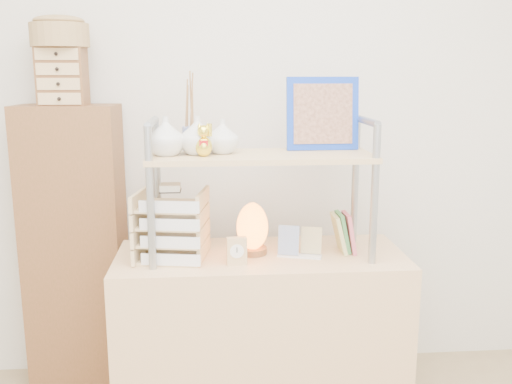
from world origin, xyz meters
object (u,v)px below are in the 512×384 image
Objects in this scene: cabinet at (76,249)px; letter_tray at (172,229)px; desk at (261,337)px; salt_lamp at (252,228)px.

cabinet is 0.66m from letter_tray.
desk is 0.89× the size of cabinet.
cabinet reaches higher than salt_lamp.
cabinet reaches higher than desk.
desk is at bearing -14.39° from salt_lamp.
salt_lamp is (-0.03, 0.01, 0.49)m from desk.
letter_tray is at bearing -172.72° from salt_lamp.
cabinet is 4.35× the size of letter_tray.
cabinet is 6.21× the size of salt_lamp.
desk is 0.49m from salt_lamp.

